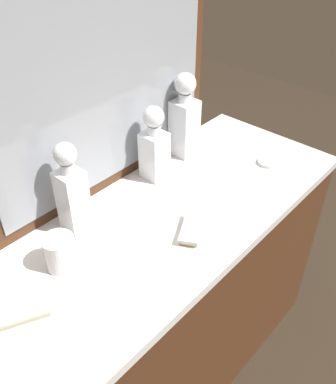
% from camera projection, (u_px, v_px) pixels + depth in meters
% --- Properties ---
extents(ground_plane, '(6.00, 6.00, 0.00)m').
position_uv_depth(ground_plane, '(168.00, 360.00, 1.82)').
color(ground_plane, '#2D2319').
extents(dresser, '(1.31, 0.54, 0.83)m').
position_uv_depth(dresser, '(168.00, 298.00, 1.57)').
color(dresser, '#472816').
rests_on(dresser, ground_plane).
extents(dresser_mirror, '(0.90, 0.03, 0.67)m').
position_uv_depth(dresser_mirror, '(104.00, 88.00, 1.25)').
color(dresser_mirror, '#472816').
rests_on(dresser_mirror, dresser).
extents(crystal_decanter_rear, '(0.08, 0.08, 0.31)m').
position_uv_depth(crystal_decanter_rear, '(184.00, 123.00, 1.52)').
color(crystal_decanter_rear, white).
rests_on(crystal_decanter_rear, dresser).
extents(crystal_decanter_left, '(0.07, 0.07, 0.29)m').
position_uv_depth(crystal_decanter_left, '(72.00, 196.00, 1.19)').
color(crystal_decanter_left, white).
rests_on(crystal_decanter_left, dresser).
extents(crystal_decanter_right, '(0.08, 0.08, 0.26)m').
position_uv_depth(crystal_decanter_right, '(154.00, 150.00, 1.41)').
color(crystal_decanter_right, white).
rests_on(crystal_decanter_right, dresser).
extents(crystal_tumbler_right, '(0.08, 0.08, 0.10)m').
position_uv_depth(crystal_tumbler_right, '(60.00, 253.00, 1.12)').
color(crystal_tumbler_right, white).
rests_on(crystal_tumbler_right, dresser).
extents(silver_brush_right, '(0.14, 0.11, 0.02)m').
position_uv_depth(silver_brush_right, '(192.00, 229.00, 1.24)').
color(silver_brush_right, '#B7A88C').
rests_on(silver_brush_right, dresser).
extents(silver_brush_front, '(0.17, 0.13, 0.02)m').
position_uv_depth(silver_brush_front, '(18.00, 313.00, 1.00)').
color(silver_brush_front, '#B7A88C').
rests_on(silver_brush_front, dresser).
extents(porcelain_dish, '(0.08, 0.08, 0.01)m').
position_uv_depth(porcelain_dish, '(268.00, 162.00, 1.53)').
color(porcelain_dish, silver).
rests_on(porcelain_dish, dresser).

